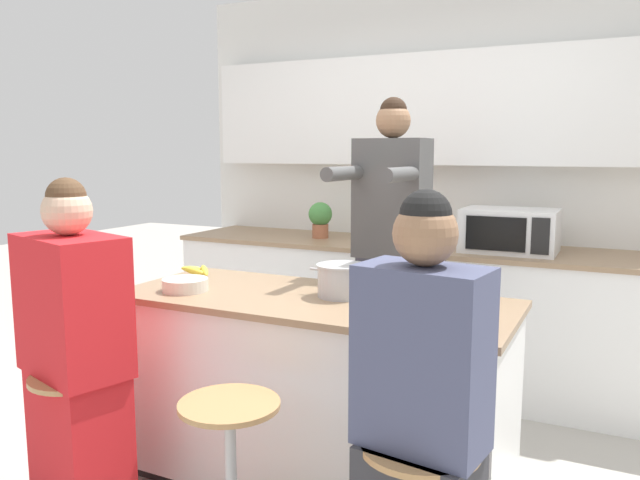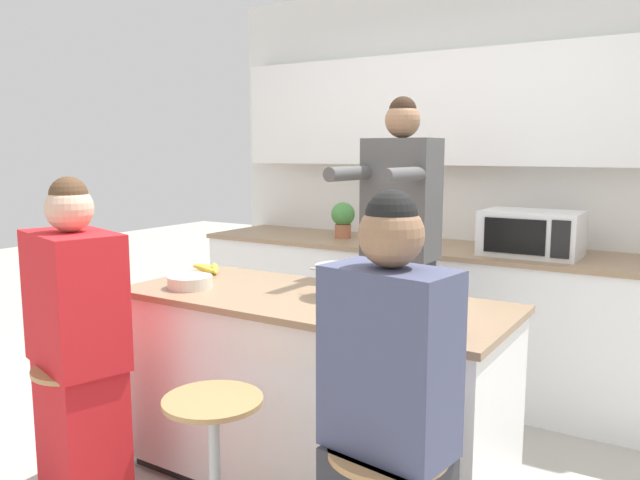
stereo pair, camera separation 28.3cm
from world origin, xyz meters
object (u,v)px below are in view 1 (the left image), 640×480
at_px(kitchen_island, 313,391).
at_px(person_wrapped_blanket, 76,365).
at_px(person_seated_near, 420,442).
at_px(cooking_pot, 342,280).
at_px(microwave, 510,230).
at_px(banana_bunch, 197,270).
at_px(person_cooking, 390,272).
at_px(potted_plant, 320,218).
at_px(fruit_bowl, 185,285).
at_px(coffee_cup_near, 436,308).
at_px(juice_carton, 457,310).
at_px(bar_stool_leftmost, 80,443).
at_px(coffee_cup_far, 388,304).
at_px(bar_stool_center, 231,479).

distance_m(kitchen_island, person_wrapped_blanket, 1.03).
bearing_deg(person_seated_near, cooking_pot, 136.89).
height_order(cooking_pot, microwave, microwave).
relative_size(banana_bunch, microwave, 0.33).
height_order(person_cooking, potted_plant, person_cooking).
relative_size(fruit_bowl, banana_bunch, 1.15).
bearing_deg(kitchen_island, person_seated_near, -43.80).
bearing_deg(person_seated_near, coffee_cup_near, 110.08).
relative_size(kitchen_island, juice_carton, 10.17).
relative_size(bar_stool_leftmost, coffee_cup_near, 5.44).
bearing_deg(kitchen_island, fruit_bowl, -165.80).
bearing_deg(kitchen_island, potted_plant, 114.95).
xyz_separation_m(bar_stool_leftmost, fruit_bowl, (0.12, 0.56, 0.57)).
relative_size(person_seated_near, banana_bunch, 7.71).
height_order(kitchen_island, cooking_pot, cooking_pot).
xyz_separation_m(person_cooking, coffee_cup_near, (0.46, -0.76, 0.03)).
bearing_deg(juice_carton, cooking_pot, 151.84).
xyz_separation_m(microwave, potted_plant, (-1.31, 0.05, 0.01)).
distance_m(cooking_pot, microwave, 1.48).
distance_m(coffee_cup_far, juice_carton, 0.33).
relative_size(bar_stool_center, coffee_cup_far, 6.09).
relative_size(microwave, potted_plant, 2.19).
height_order(bar_stool_leftmost, coffee_cup_far, coffee_cup_far).
bearing_deg(potted_plant, person_wrapped_blanket, -90.98).
height_order(bar_stool_center, coffee_cup_far, coffee_cup_far).
relative_size(cooking_pot, juice_carton, 1.81).
xyz_separation_m(person_wrapped_blanket, cooking_pot, (0.85, 0.76, 0.29)).
bearing_deg(person_wrapped_blanket, coffee_cup_far, 42.49).
height_order(juice_carton, potted_plant, potted_plant).
distance_m(person_wrapped_blanket, cooking_pot, 1.17).
height_order(coffee_cup_near, microwave, microwave).
xyz_separation_m(bar_stool_leftmost, person_seated_near, (1.43, 0.02, 0.31)).
bearing_deg(potted_plant, cooking_pot, -60.47).
bearing_deg(banana_bunch, fruit_bowl, -61.77).
bearing_deg(bar_stool_center, fruit_bowl, 138.97).
distance_m(person_cooking, banana_bunch, 1.02).
distance_m(cooking_pot, juice_carton, 0.68).
height_order(bar_stool_center, person_wrapped_blanket, person_wrapped_blanket).
distance_m(cooking_pot, banana_bunch, 0.88).
height_order(fruit_bowl, banana_bunch, same).
relative_size(person_cooking, coffee_cup_far, 17.06).
bearing_deg(coffee_cup_near, juice_carton, -47.01).
bearing_deg(bar_stool_leftmost, coffee_cup_near, 23.58).
relative_size(bar_stool_leftmost, cooking_pot, 2.03).
distance_m(banana_bunch, microwave, 1.89).
xyz_separation_m(kitchen_island, microwave, (0.61, 1.46, 0.61)).
bearing_deg(banana_bunch, cooking_pot, -6.32).
xyz_separation_m(person_seated_near, coffee_cup_far, (-0.31, 0.54, 0.28)).
bearing_deg(bar_stool_center, juice_carton, 30.22).
xyz_separation_m(person_wrapped_blanket, banana_bunch, (-0.03, 0.86, 0.24)).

